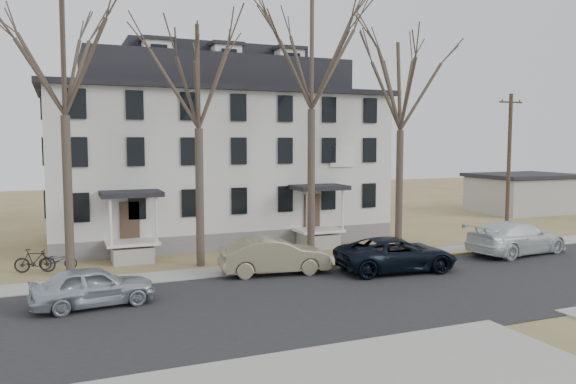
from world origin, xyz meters
name	(u,v)px	position (x,y,z in m)	size (l,w,h in m)	color
ground	(398,309)	(0.00, 0.00, 0.00)	(120.00, 120.00, 0.00)	olive
main_road	(370,295)	(0.00, 2.00, 0.00)	(120.00, 10.00, 0.04)	#27272A
far_sidewalk	(308,265)	(0.00, 8.00, 0.00)	(120.00, 2.00, 0.08)	#A09F97
yellow_curb	(403,260)	(5.00, 7.10, 0.00)	(14.00, 0.25, 0.06)	gold
boarding_house	(215,153)	(-2.00, 17.95, 5.38)	(20.80, 12.36, 12.05)	slate
distant_building	(523,193)	(26.00, 20.00, 1.68)	(8.50, 6.50, 3.35)	#A09F97
tree_far_left	(63,45)	(-11.00, 9.80, 10.34)	(8.40, 8.40, 13.72)	#473B31
tree_mid_left	(198,69)	(-5.00, 9.80, 9.60)	(7.80, 7.80, 12.74)	#473B31
tree_center	(312,45)	(1.00, 9.80, 11.08)	(9.00, 9.00, 14.70)	#473B31
tree_mid_right	(401,79)	(6.50, 9.80, 9.60)	(7.80, 7.80, 12.74)	#473B31
utility_pole_far	(509,159)	(18.50, 14.00, 4.90)	(2.00, 0.28, 9.50)	#3D3023
car_silver	(93,287)	(-10.33, 4.44, 0.75)	(1.78, 4.43, 1.51)	#A5B0B9
car_tan	(275,257)	(-2.27, 6.70, 0.83)	(1.76, 5.05, 1.66)	gray
car_navy	(396,255)	(3.23, 5.03, 0.80)	(2.65, 5.74, 1.60)	black
car_white	(516,238)	(11.49, 5.98, 0.89)	(2.50, 6.14, 1.78)	silver
bicycle_left	(58,261)	(-11.52, 11.36, 0.46)	(0.61, 1.75, 0.92)	black
bicycle_right	(35,262)	(-12.52, 11.14, 0.56)	(0.52, 1.85, 1.11)	black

